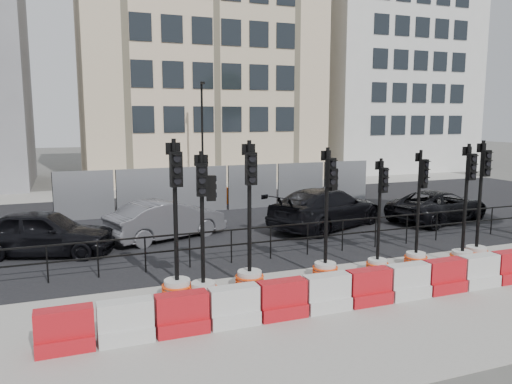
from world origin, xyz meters
name	(u,v)px	position (x,y,z in m)	size (l,w,h in m)	color
ground	(327,266)	(0.00, 0.00, 0.00)	(120.00, 120.00, 0.00)	#51514C
sidewalk_near	(393,303)	(0.00, -3.00, 0.01)	(40.00, 6.00, 0.02)	gray
road	(243,218)	(0.00, 7.00, 0.01)	(40.00, 14.00, 0.03)	black
sidewalk_far	(190,189)	(0.00, 16.00, 0.01)	(40.00, 4.00, 0.02)	gray
building_cream	(195,43)	(2.00, 21.99, 9.00)	(15.00, 10.06, 18.00)	#C1B28D
building_white	(383,66)	(17.00, 21.99, 8.00)	(12.00, 9.06, 16.00)	silver
kerb_railing	(308,233)	(0.00, 1.20, 0.69)	(18.00, 0.04, 1.00)	black
heras_fencing	(212,193)	(-0.49, 9.71, 0.71)	(14.33, 1.72, 2.00)	gray
lamp_post_far	(202,133)	(0.50, 14.98, 3.22)	(0.12, 0.56, 6.00)	black
barrier_row	(388,285)	(0.00, -2.80, 0.37)	(14.65, 0.50, 0.80)	red
traffic_signal_a	(177,267)	(-4.41, -0.93, 0.75)	(0.72, 0.72, 3.65)	silver
traffic_signal_b	(204,266)	(-3.86, -1.23, 0.81)	(0.67, 0.67, 3.39)	silver
traffic_signal_c	(250,259)	(-2.63, -0.90, 0.74)	(0.71, 0.71, 3.59)	silver
traffic_signal_d	(326,248)	(-0.52, -0.87, 0.80)	(0.66, 0.66, 3.37)	silver
traffic_signal_e	(378,250)	(0.98, -0.98, 0.63)	(0.60, 0.60, 3.06)	silver
traffic_signal_f	(417,239)	(2.33, -0.87, 0.77)	(0.64, 0.64, 3.24)	silver
traffic_signal_g	(463,241)	(3.60, -1.26, 0.70)	(0.67, 0.67, 3.40)	silver
traffic_signal_h	(478,237)	(4.29, -1.07, 0.72)	(0.68, 0.68, 3.47)	silver
car_a	(44,233)	(-7.36, 4.04, 0.70)	(4.43, 2.92, 1.40)	black
car_b	(167,220)	(-3.54, 4.75, 0.67)	(4.32, 2.71, 1.34)	#505055
car_c	(327,208)	(2.35, 4.29, 0.75)	(5.61, 4.06, 1.51)	black
car_d	(438,206)	(7.06, 3.71, 0.62)	(4.87, 3.14, 1.25)	black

